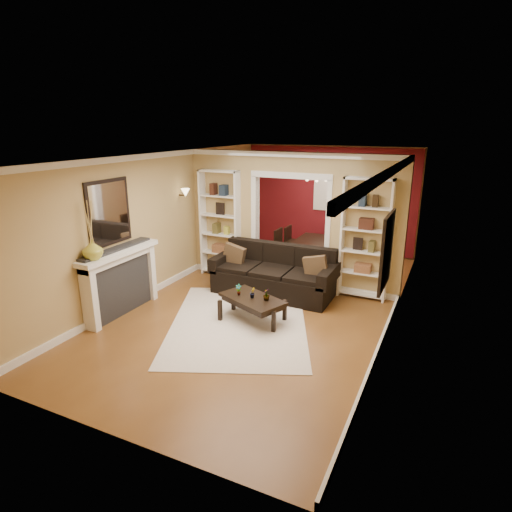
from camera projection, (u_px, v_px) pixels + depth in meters
The scene contains 30 objects.
floor at pixel (267, 302), 8.05m from camera, with size 8.00×8.00×0.00m, color brown.
ceiling at pixel (268, 156), 7.25m from camera, with size 8.00×8.00×0.00m, color white.
wall_back at pixel (329, 199), 11.11m from camera, with size 8.00×8.00×0.00m, color tan.
wall_front at pixel (103, 322), 4.19m from camera, with size 8.00×8.00×0.00m, color tan.
wall_left at pixel (164, 221), 8.56m from camera, with size 8.00×8.00×0.00m, color tan.
wall_right at pixel (398, 247), 6.73m from camera, with size 8.00×8.00×0.00m, color tan.
partition_wall at pixel (291, 220), 8.69m from camera, with size 4.50×0.15×2.70m, color tan.
red_back_panel at pixel (329, 200), 11.09m from camera, with size 4.44×0.04×2.64m, color maroon.
dining_window at pixel (329, 192), 10.99m from camera, with size 0.78×0.03×0.98m, color #8CA5CC.
area_rug at pixel (239, 322), 7.22m from camera, with size 2.22×3.10×0.01m, color beige.
sofa at pixel (273, 271), 8.32m from camera, with size 2.40×1.04×0.94m, color black.
pillow_left at pixel (234, 256), 8.59m from camera, with size 0.44×0.13×0.44m, color brown.
pillow_right at pixel (316, 268), 7.90m from camera, with size 0.42×0.12×0.42m, color brown.
coffee_table at pixel (252, 309), 7.24m from camera, with size 1.11×0.60×0.42m, color black.
plant_left at pixel (239, 290), 7.26m from camera, with size 0.10×0.07×0.19m, color #336626.
plant_center at pixel (252, 293), 7.16m from camera, with size 0.10×0.08×0.18m, color #336626.
plant_right at pixel (266, 295), 7.05m from camera, with size 0.11×0.11×0.20m, color #336626.
bookshelf_left at pixel (221, 224), 9.23m from camera, with size 0.90×0.30×2.30m, color white.
bookshelf_right at pixel (365, 240), 7.97m from camera, with size 0.90×0.30×2.30m, color white.
fireplace at pixel (122, 282), 7.43m from camera, with size 0.32×1.70×1.16m, color white.
vase at pixel (93, 250), 6.71m from camera, with size 0.32×0.32×0.33m, color #ADAE38.
mirror at pixel (109, 213), 7.12m from camera, with size 0.03×0.95×1.10m, color silver.
wall_sconce at pixel (183, 194), 8.86m from camera, with size 0.18×0.18×0.22m, color #FFE0A5.
framed_art at pixel (386, 251), 5.83m from camera, with size 0.04×0.85×1.05m, color black.
dining_table at pixel (313, 253), 10.13m from camera, with size 0.89×1.60×0.56m, color black.
dining_chair_nw at pixel (287, 247), 10.05m from camera, with size 0.44×0.44×0.88m, color black.
dining_chair_ne at pixel (333, 253), 9.61m from camera, with size 0.42×0.42×0.86m, color black.
dining_chair_sw at pixel (296, 242), 10.58m from camera, with size 0.41×0.41×0.82m, color black.
dining_chair_se at pixel (340, 247), 10.13m from camera, with size 0.41×0.41×0.83m, color black.
chandelier at pixel (315, 179), 9.79m from camera, with size 0.50×0.50×0.30m, color #322517.
Camera 1 is at (2.98, -6.81, 3.21)m, focal length 30.00 mm.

